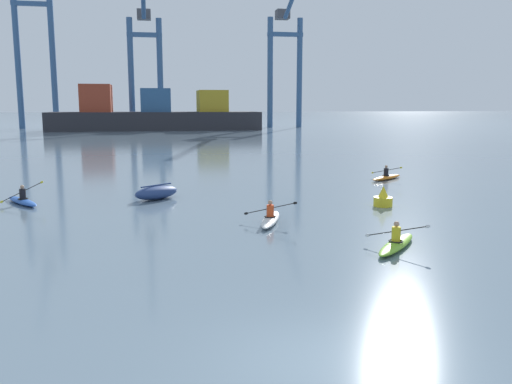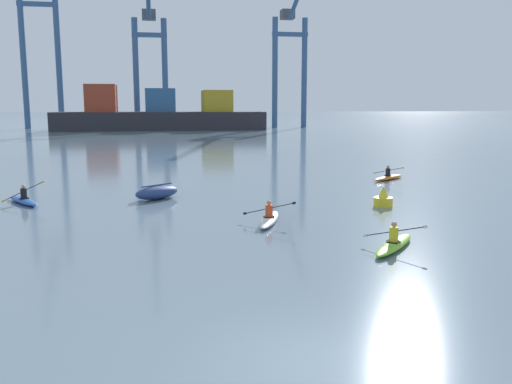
% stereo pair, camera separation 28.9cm
% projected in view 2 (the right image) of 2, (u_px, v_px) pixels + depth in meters
% --- Properties ---
extents(ground_plane, '(800.00, 800.00, 0.00)m').
position_uv_depth(ground_plane, '(316.00, 364.00, 10.09)').
color(ground_plane, slate).
extents(container_barge, '(40.45, 10.21, 8.73)m').
position_uv_depth(container_barge, '(160.00, 115.00, 105.47)').
color(container_barge, '#28282D').
rests_on(container_barge, ground).
extents(gantry_crane_west, '(8.05, 17.65, 39.87)m').
position_uv_depth(gantry_crane_west, '(39.00, 32.00, 109.48)').
color(gantry_crane_west, '#335684').
rests_on(gantry_crane_west, ground).
extents(gantry_crane_west_mid, '(7.11, 19.16, 35.81)m').
position_uv_depth(gantry_crane_west_mid, '(150.00, 48.00, 109.74)').
color(gantry_crane_west_mid, '#335684').
rests_on(gantry_crane_west_mid, ground).
extents(gantry_crane_east_mid, '(7.80, 18.51, 30.90)m').
position_uv_depth(gantry_crane_east_mid, '(290.00, 52.00, 115.89)').
color(gantry_crane_east_mid, '#335684').
rests_on(gantry_crane_east_mid, ground).
extents(capsized_dinghy, '(2.72, 2.47, 0.76)m').
position_uv_depth(capsized_dinghy, '(157.00, 192.00, 27.78)').
color(capsized_dinghy, navy).
rests_on(capsized_dinghy, ground).
extents(channel_buoy, '(0.90, 0.90, 1.00)m').
position_uv_depth(channel_buoy, '(383.00, 199.00, 25.71)').
color(channel_buoy, yellow).
rests_on(channel_buoy, ground).
extents(kayak_orange, '(3.10, 2.49, 0.95)m').
position_uv_depth(kayak_orange, '(388.00, 177.00, 35.06)').
color(kayak_orange, orange).
rests_on(kayak_orange, ground).
extents(kayak_blue, '(2.28, 3.21, 1.07)m').
position_uv_depth(kayak_blue, '(24.00, 200.00, 26.55)').
color(kayak_blue, '#2856B2').
rests_on(kayak_blue, ground).
extents(kayak_white, '(2.11, 3.39, 0.95)m').
position_uv_depth(kayak_white, '(269.00, 218.00, 22.21)').
color(kayak_white, silver).
rests_on(kayak_white, ground).
extents(kayak_lime, '(2.71, 2.93, 0.96)m').
position_uv_depth(kayak_lime, '(394.00, 244.00, 18.17)').
color(kayak_lime, '#7ABC2D').
rests_on(kayak_lime, ground).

